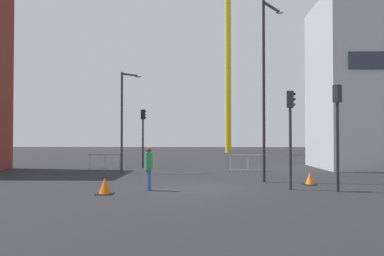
{
  "coord_description": "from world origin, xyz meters",
  "views": [
    {
      "loc": [
        0.55,
        -17.86,
        2.15
      ],
      "look_at": [
        0.0,
        4.21,
        2.66
      ],
      "focal_mm": 39.38,
      "sensor_mm": 36.0,
      "label": 1
    }
  ],
  "objects_px": {
    "traffic_cone_orange": "(105,187)",
    "traffic_cone_by_barrier": "(310,179)",
    "traffic_light_island": "(290,123)",
    "pedestrian_walking": "(149,165)",
    "streetlamp_short": "(124,113)",
    "traffic_light_crosswalk": "(337,120)",
    "streetlamp_tall": "(266,76)",
    "construction_crane": "(225,39)",
    "traffic_light_corner": "(143,129)"
  },
  "relations": [
    {
      "from": "traffic_light_crosswalk",
      "to": "traffic_cone_by_barrier",
      "type": "height_order",
      "value": "traffic_light_crosswalk"
    },
    {
      "from": "traffic_cone_orange",
      "to": "traffic_cone_by_barrier",
      "type": "bearing_deg",
      "value": 21.77
    },
    {
      "from": "streetlamp_tall",
      "to": "construction_crane",
      "type": "bearing_deg",
      "value": 89.77
    },
    {
      "from": "pedestrian_walking",
      "to": "traffic_cone_by_barrier",
      "type": "height_order",
      "value": "pedestrian_walking"
    },
    {
      "from": "streetlamp_tall",
      "to": "traffic_light_corner",
      "type": "bearing_deg",
      "value": 129.54
    },
    {
      "from": "traffic_light_island",
      "to": "traffic_light_crosswalk",
      "type": "bearing_deg",
      "value": -19.21
    },
    {
      "from": "traffic_light_crosswalk",
      "to": "traffic_light_corner",
      "type": "distance_m",
      "value": 15.9
    },
    {
      "from": "streetlamp_tall",
      "to": "traffic_light_corner",
      "type": "distance_m",
      "value": 11.76
    },
    {
      "from": "traffic_light_island",
      "to": "traffic_cone_by_barrier",
      "type": "distance_m",
      "value": 3.35
    },
    {
      "from": "traffic_light_crosswalk",
      "to": "pedestrian_walking",
      "type": "height_order",
      "value": "traffic_light_crosswalk"
    },
    {
      "from": "streetlamp_tall",
      "to": "streetlamp_short",
      "type": "relative_size",
      "value": 1.45
    },
    {
      "from": "streetlamp_tall",
      "to": "traffic_cone_orange",
      "type": "bearing_deg",
      "value": -145.1
    },
    {
      "from": "traffic_light_crosswalk",
      "to": "traffic_cone_orange",
      "type": "height_order",
      "value": "traffic_light_crosswalk"
    },
    {
      "from": "streetlamp_short",
      "to": "traffic_cone_orange",
      "type": "relative_size",
      "value": 9.75
    },
    {
      "from": "construction_crane",
      "to": "traffic_light_island",
      "type": "bearing_deg",
      "value": -89.52
    },
    {
      "from": "construction_crane",
      "to": "traffic_cone_orange",
      "type": "distance_m",
      "value": 48.26
    },
    {
      "from": "streetlamp_tall",
      "to": "traffic_cone_orange",
      "type": "height_order",
      "value": "streetlamp_tall"
    },
    {
      "from": "traffic_light_island",
      "to": "construction_crane",
      "type": "bearing_deg",
      "value": 90.48
    },
    {
      "from": "traffic_light_island",
      "to": "traffic_cone_orange",
      "type": "xyz_separation_m",
      "value": [
        -7.37,
        -1.58,
        -2.45
      ]
    },
    {
      "from": "pedestrian_walking",
      "to": "traffic_cone_by_barrier",
      "type": "relative_size",
      "value": 3.07
    },
    {
      "from": "streetlamp_tall",
      "to": "traffic_cone_orange",
      "type": "relative_size",
      "value": 14.13
    },
    {
      "from": "construction_crane",
      "to": "traffic_light_corner",
      "type": "distance_m",
      "value": 34.96
    },
    {
      "from": "streetlamp_short",
      "to": "traffic_light_crosswalk",
      "type": "relative_size",
      "value": 1.44
    },
    {
      "from": "traffic_light_island",
      "to": "traffic_cone_orange",
      "type": "bearing_deg",
      "value": -167.87
    },
    {
      "from": "construction_crane",
      "to": "traffic_cone_by_barrier",
      "type": "relative_size",
      "value": 42.84
    },
    {
      "from": "streetlamp_short",
      "to": "traffic_light_island",
      "type": "height_order",
      "value": "streetlamp_short"
    },
    {
      "from": "streetlamp_short",
      "to": "traffic_cone_by_barrier",
      "type": "height_order",
      "value": "streetlamp_short"
    },
    {
      "from": "streetlamp_short",
      "to": "pedestrian_walking",
      "type": "bearing_deg",
      "value": -72.98
    },
    {
      "from": "traffic_light_crosswalk",
      "to": "construction_crane",
      "type": "bearing_deg",
      "value": 92.75
    },
    {
      "from": "traffic_light_crosswalk",
      "to": "traffic_cone_orange",
      "type": "relative_size",
      "value": 6.78
    },
    {
      "from": "streetlamp_tall",
      "to": "traffic_cone_by_barrier",
      "type": "xyz_separation_m",
      "value": [
        1.78,
        -1.33,
        -4.93
      ]
    },
    {
      "from": "traffic_light_crosswalk",
      "to": "pedestrian_walking",
      "type": "bearing_deg",
      "value": 178.79
    },
    {
      "from": "streetlamp_short",
      "to": "traffic_light_island",
      "type": "bearing_deg",
      "value": -43.3
    },
    {
      "from": "traffic_light_corner",
      "to": "traffic_cone_orange",
      "type": "bearing_deg",
      "value": -87.99
    },
    {
      "from": "streetlamp_short",
      "to": "pedestrian_walking",
      "type": "distance_m",
      "value": 9.13
    },
    {
      "from": "traffic_light_crosswalk",
      "to": "traffic_light_island",
      "type": "bearing_deg",
      "value": 160.79
    },
    {
      "from": "streetlamp_short",
      "to": "traffic_cone_orange",
      "type": "xyz_separation_m",
      "value": [
        1.03,
        -9.51,
        -3.36
      ]
    },
    {
      "from": "streetlamp_tall",
      "to": "pedestrian_walking",
      "type": "xyz_separation_m",
      "value": [
        -5.32,
        -3.64,
        -4.16
      ]
    },
    {
      "from": "construction_crane",
      "to": "traffic_cone_orange",
      "type": "height_order",
      "value": "construction_crane"
    },
    {
      "from": "streetlamp_tall",
      "to": "traffic_light_island",
      "type": "relative_size",
      "value": 2.17
    },
    {
      "from": "traffic_cone_by_barrier",
      "to": "traffic_light_crosswalk",
      "type": "bearing_deg",
      "value": -78.81
    },
    {
      "from": "construction_crane",
      "to": "pedestrian_walking",
      "type": "bearing_deg",
      "value": -97.14
    },
    {
      "from": "construction_crane",
      "to": "pedestrian_walking",
      "type": "distance_m",
      "value": 46.75
    },
    {
      "from": "traffic_light_corner",
      "to": "traffic_cone_by_barrier",
      "type": "height_order",
      "value": "traffic_light_corner"
    },
    {
      "from": "pedestrian_walking",
      "to": "traffic_light_island",
      "type": "bearing_deg",
      "value": 4.38
    },
    {
      "from": "streetlamp_short",
      "to": "streetlamp_tall",
      "type": "bearing_deg",
      "value": -30.97
    },
    {
      "from": "construction_crane",
      "to": "traffic_light_corner",
      "type": "relative_size",
      "value": 5.98
    },
    {
      "from": "streetlamp_tall",
      "to": "pedestrian_walking",
      "type": "bearing_deg",
      "value": -145.62
    },
    {
      "from": "traffic_light_corner",
      "to": "pedestrian_walking",
      "type": "distance_m",
      "value": 12.79
    },
    {
      "from": "traffic_cone_orange",
      "to": "streetlamp_short",
      "type": "bearing_deg",
      "value": 96.21
    }
  ]
}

